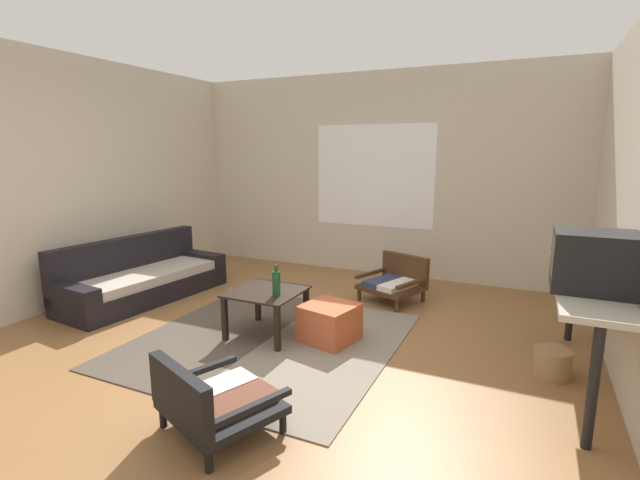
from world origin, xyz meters
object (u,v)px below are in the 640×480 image
Objects in this scene: console_shelf at (585,289)px; crt_television at (594,261)px; couch at (142,280)px; wicker_basket at (552,363)px; armchair_striped_foreground at (211,400)px; ottoman_orange at (329,323)px; clay_vase at (584,253)px; glass_bottle at (276,283)px; armchair_by_window at (395,280)px; coffee_table at (266,299)px.

crt_television is at bearing -90.60° from console_shelf.
couch is 4.24m from wicker_basket.
armchair_striped_foreground reaches higher than ottoman_orange.
glass_bottle is (-2.37, -0.60, -0.37)m from clay_vase.
wicker_basket is (1.87, 1.67, -0.12)m from armchair_striped_foreground.
glass_bottle is at bearing -165.72° from clay_vase.
glass_bottle is at bearing -11.06° from couch.
ottoman_orange is at bearing 24.96° from glass_bottle.
glass_bottle is at bearing -112.16° from armchair_by_window.
armchair_striped_foreground is 1.55m from ottoman_orange.
crt_television is (1.94, -0.21, 0.82)m from ottoman_orange.
clay_vase reaches higher than ottoman_orange.
coffee_table is 2.63m from clay_vase.
armchair_by_window is 1.39m from ottoman_orange.
coffee_table is (1.87, -0.32, 0.13)m from couch.
console_shelf reaches higher than couch.
console_shelf reaches higher than armchair_by_window.
clay_vase is at bearing 2.69° from couch.
armchair_by_window is (0.79, 1.49, -0.12)m from coffee_table.
clay_vase reaches higher than console_shelf.
ottoman_orange is 2.11m from crt_television.
armchair_by_window is at bearing 67.84° from glass_bottle.
clay_vase is (1.73, -0.96, 0.68)m from armchair_by_window.
console_shelf is (4.39, -0.10, 0.49)m from couch.
crt_television is at bearing 33.63° from armchair_striped_foreground.
couch is 4.47m from crt_television.
console_shelf is (1.94, 0.09, 0.54)m from ottoman_orange.
coffee_table reaches higher than wicker_basket.
clay_vase is at bearing 89.70° from crt_television.
crt_television is at bearing -0.21° from glass_bottle.
armchair_by_window is (2.66, 1.17, 0.01)m from couch.
coffee_table is 1.28× the size of crt_television.
armchair_striped_foreground is 0.45× the size of console_shelf.
ottoman_orange is (-0.21, -1.37, -0.06)m from armchair_by_window.
armchair_by_window is 2.45m from crt_television.
clay_vase reaches higher than armchair_striped_foreground.
armchair_striped_foreground is (2.36, -1.75, 0.01)m from couch.
armchair_striped_foreground is 3.06× the size of wicker_basket.
glass_bottle is at bearing -155.04° from ottoman_orange.
clay_vase is at bearing 11.86° from coffee_table.
glass_bottle is (-2.36, 0.01, -0.44)m from crt_television.
wicker_basket is at bearing -1.06° from couch.
console_shelf is (2.52, 0.22, 0.36)m from coffee_table.
armchair_striped_foreground is at bearing -140.92° from console_shelf.
armchair_striped_foreground is 1.66× the size of crt_television.
clay_vase is (-0.00, 0.31, 0.20)m from console_shelf.
crt_television reaches higher than coffee_table.
console_shelf is 3.69× the size of crt_television.
coffee_table is at bearing -9.76° from couch.
ottoman_orange is (2.45, -0.20, -0.05)m from couch.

